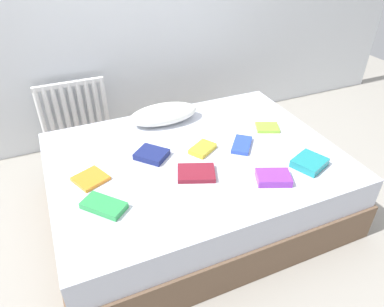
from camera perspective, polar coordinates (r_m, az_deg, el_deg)
ground_plane at (r=2.76m, az=0.42°, el=-8.78°), size 8.00×8.00×0.00m
bed at (r=2.60m, az=0.44°, el=-4.81°), size 2.00×1.50×0.50m
radiator at (r=3.38m, az=-18.55°, el=6.65°), size 0.61×0.04×0.54m
pillow at (r=2.81m, az=-4.59°, el=6.38°), size 0.55×0.26×0.14m
textbook_purple at (r=2.26m, az=13.02°, el=-3.81°), size 0.25×0.22×0.05m
textbook_blue at (r=2.55m, az=8.06°, el=1.41°), size 0.24×0.25×0.03m
textbook_orange at (r=2.31m, az=-16.09°, el=-3.92°), size 0.24×0.24×0.02m
textbook_maroon at (r=2.25m, az=0.69°, el=-3.17°), size 0.29×0.25×0.03m
textbook_navy at (r=2.43m, az=-6.53°, el=-0.15°), size 0.26×0.26×0.04m
textbook_green at (r=2.08m, az=-14.07°, el=-8.18°), size 0.26×0.27×0.04m
textbook_yellow at (r=2.48m, az=1.72°, el=0.78°), size 0.22×0.20×0.03m
textbook_teal at (r=2.45m, az=18.46°, el=-1.41°), size 0.26×0.24×0.05m
textbook_lime at (r=2.80m, az=12.08°, el=4.13°), size 0.21×0.20×0.02m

